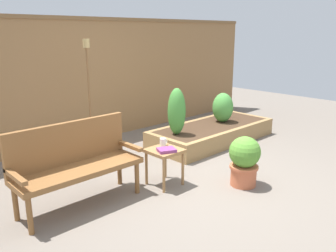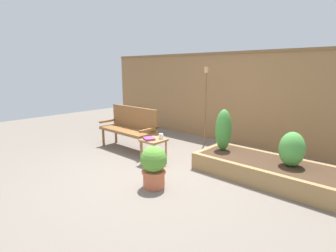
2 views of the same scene
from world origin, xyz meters
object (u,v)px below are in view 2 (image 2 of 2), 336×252
garden_bench (130,125)px  shrub_near_bench (223,130)px  book_on_table (149,139)px  shrub_far_corner (292,149)px  side_table (154,144)px  cup_on_table (161,136)px  tiki_torch (206,93)px  potted_boxwood (154,165)px

garden_bench → shrub_near_bench: shrub_near_bench is taller
book_on_table → shrub_far_corner: size_ratio=0.40×
book_on_table → side_table: bearing=86.3°
side_table → shrub_far_corner: shrub_far_corner is taller
cup_on_table → shrub_near_bench: shrub_near_bench is taller
book_on_table → tiki_torch: 1.93m
book_on_table → tiki_torch: size_ratio=0.12×
side_table → cup_on_table: cup_on_table is taller
side_table → cup_on_table: 0.20m
shrub_near_bench → shrub_far_corner: 1.20m
cup_on_table → book_on_table: size_ratio=0.56×
cup_on_table → tiki_torch: tiki_torch is taller
side_table → potted_boxwood: bearing=-44.4°
garden_bench → shrub_far_corner: (3.27, 0.47, 0.02)m
garden_bench → shrub_near_bench: bearing=12.6°
cup_on_table → shrub_near_bench: 1.15m
shrub_near_bench → tiki_torch: (-1.03, 0.91, 0.55)m
cup_on_table → potted_boxwood: (0.64, -0.83, -0.18)m
potted_boxwood → shrub_far_corner: shrub_far_corner is taller
potted_boxwood → shrub_near_bench: (0.28, 1.50, 0.33)m
garden_bench → shrub_near_bench: size_ratio=1.90×
garden_bench → cup_on_table: garden_bench is taller
shrub_near_bench → side_table: bearing=-141.6°
cup_on_table → shrub_near_bench: size_ratio=0.16×
book_on_table → potted_boxwood: 1.00m
cup_on_table → shrub_near_bench: (0.92, 0.68, 0.15)m
garden_bench → cup_on_table: (1.15, -0.21, -0.02)m
potted_boxwood → shrub_near_bench: 1.56m
garden_bench → cup_on_table: size_ratio=12.12×
shrub_far_corner → tiki_torch: (-2.22, 0.91, 0.66)m
cup_on_table → shrub_far_corner: 2.22m
garden_bench → book_on_table: size_ratio=6.73×
side_table → book_on_table: bearing=-117.0°
book_on_table → potted_boxwood: (0.76, -0.63, -0.15)m
potted_boxwood → side_table: bearing=135.6°
cup_on_table → shrub_far_corner: shrub_far_corner is taller
side_table → book_on_table: 0.13m
cup_on_table → tiki_torch: bearing=93.8°
garden_bench → book_on_table: garden_bench is taller
potted_boxwood → shrub_far_corner: (1.48, 1.50, 0.22)m
side_table → garden_bench: bearing=162.8°
side_table → shrub_far_corner: size_ratio=0.89×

